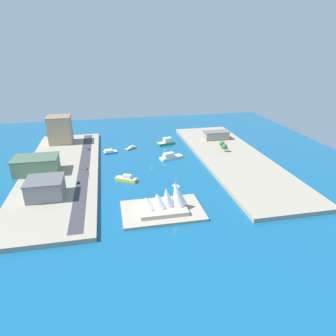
{
  "coord_description": "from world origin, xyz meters",
  "views": [
    {
      "loc": [
        41.3,
        283.72,
        116.65
      ],
      "look_at": [
        -11.99,
        24.99,
        6.72
      ],
      "focal_mm": 32.25,
      "sensor_mm": 36.0,
      "label": 1
    }
  ],
  "objects_px": {
    "sailboat_small_white": "(176,186)",
    "opera_landmark": "(164,200)",
    "water_taxi_orange": "(131,148)",
    "terminal_long_green": "(36,165)",
    "carpark_squat_concrete": "(216,135)",
    "warehouse_low_gray": "(45,188)",
    "ferry_yellow_fast": "(126,179)",
    "traffic_light_waterfront": "(89,175)",
    "ferry_green_doubledeck": "(166,142)",
    "ferry_white_commuter": "(171,156)",
    "catamaran_blue": "(110,152)",
    "hatchback_blue": "(88,149)",
    "taxi_yellow_cab": "(86,168)",
    "apartment_midrise_tan": "(60,130)",
    "suv_black": "(78,182)"
  },
  "relations": [
    {
      "from": "sailboat_small_white",
      "to": "suv_black",
      "type": "xyz_separation_m",
      "value": [
        83.98,
        -17.05,
        3.6
      ]
    },
    {
      "from": "warehouse_low_gray",
      "to": "suv_black",
      "type": "relative_size",
      "value": 5.63
    },
    {
      "from": "ferry_yellow_fast",
      "to": "suv_black",
      "type": "xyz_separation_m",
      "value": [
        41.8,
        4.1,
        2.25
      ]
    },
    {
      "from": "ferry_green_doubledeck",
      "to": "warehouse_low_gray",
      "type": "relative_size",
      "value": 0.83
    },
    {
      "from": "apartment_midrise_tan",
      "to": "suv_black",
      "type": "relative_size",
      "value": 6.5
    },
    {
      "from": "opera_landmark",
      "to": "ferry_green_doubledeck",
      "type": "bearing_deg",
      "value": -101.93
    },
    {
      "from": "apartment_midrise_tan",
      "to": "opera_landmark",
      "type": "height_order",
      "value": "apartment_midrise_tan"
    },
    {
      "from": "sailboat_small_white",
      "to": "traffic_light_waterfront",
      "type": "xyz_separation_m",
      "value": [
        74.39,
        -23.25,
        7.04
      ]
    },
    {
      "from": "catamaran_blue",
      "to": "ferry_yellow_fast",
      "type": "height_order",
      "value": "ferry_yellow_fast"
    },
    {
      "from": "carpark_squat_concrete",
      "to": "water_taxi_orange",
      "type": "bearing_deg",
      "value": 3.92
    },
    {
      "from": "ferry_green_doubledeck",
      "to": "hatchback_blue",
      "type": "bearing_deg",
      "value": 7.03
    },
    {
      "from": "ferry_white_commuter",
      "to": "ferry_green_doubledeck",
      "type": "height_order",
      "value": "ferry_green_doubledeck"
    },
    {
      "from": "sailboat_small_white",
      "to": "apartment_midrise_tan",
      "type": "height_order",
      "value": "apartment_midrise_tan"
    },
    {
      "from": "carpark_squat_concrete",
      "to": "ferry_yellow_fast",
      "type": "bearing_deg",
      "value": 38.45
    },
    {
      "from": "apartment_midrise_tan",
      "to": "hatchback_blue",
      "type": "height_order",
      "value": "apartment_midrise_tan"
    },
    {
      "from": "carpark_squat_concrete",
      "to": "apartment_midrise_tan",
      "type": "relative_size",
      "value": 0.95
    },
    {
      "from": "carpark_squat_concrete",
      "to": "warehouse_low_gray",
      "type": "bearing_deg",
      "value": 32.96
    },
    {
      "from": "ferry_white_commuter",
      "to": "water_taxi_orange",
      "type": "bearing_deg",
      "value": -46.17
    },
    {
      "from": "water_taxi_orange",
      "to": "terminal_long_green",
      "type": "xyz_separation_m",
      "value": [
        93.29,
        60.33,
        9.95
      ]
    },
    {
      "from": "ferry_white_commuter",
      "to": "taxi_yellow_cab",
      "type": "bearing_deg",
      "value": 12.85
    },
    {
      "from": "ferry_yellow_fast",
      "to": "opera_landmark",
      "type": "height_order",
      "value": "opera_landmark"
    },
    {
      "from": "water_taxi_orange",
      "to": "apartment_midrise_tan",
      "type": "bearing_deg",
      "value": -21.09
    },
    {
      "from": "sailboat_small_white",
      "to": "opera_landmark",
      "type": "relative_size",
      "value": 0.28
    },
    {
      "from": "catamaran_blue",
      "to": "traffic_light_waterfront",
      "type": "xyz_separation_m",
      "value": [
        19.62,
        78.07,
        6.28
      ]
    },
    {
      "from": "ferry_yellow_fast",
      "to": "suv_black",
      "type": "bearing_deg",
      "value": 5.61
    },
    {
      "from": "ferry_yellow_fast",
      "to": "carpark_squat_concrete",
      "type": "xyz_separation_m",
      "value": [
        -121.08,
        -96.13,
        6.35
      ]
    },
    {
      "from": "hatchback_blue",
      "to": "taxi_yellow_cab",
      "type": "distance_m",
      "value": 58.23
    },
    {
      "from": "water_taxi_orange",
      "to": "carpark_squat_concrete",
      "type": "height_order",
      "value": "carpark_squat_concrete"
    },
    {
      "from": "hatchback_blue",
      "to": "traffic_light_waterfront",
      "type": "bearing_deg",
      "value": 92.76
    },
    {
      "from": "water_taxi_orange",
      "to": "sailboat_small_white",
      "type": "distance_m",
      "value": 113.8
    },
    {
      "from": "sailboat_small_white",
      "to": "ferry_yellow_fast",
      "type": "height_order",
      "value": "sailboat_small_white"
    },
    {
      "from": "ferry_green_doubledeck",
      "to": "suv_black",
      "type": "height_order",
      "value": "ferry_green_doubledeck"
    },
    {
      "from": "water_taxi_orange",
      "to": "ferry_yellow_fast",
      "type": "xyz_separation_m",
      "value": [
        12.42,
        88.68,
        0.87
      ]
    },
    {
      "from": "sailboat_small_white",
      "to": "warehouse_low_gray",
      "type": "distance_m",
      "value": 107.25
    },
    {
      "from": "terminal_long_green",
      "to": "opera_landmark",
      "type": "bearing_deg",
      "value": 139.59
    },
    {
      "from": "ferry_yellow_fast",
      "to": "carpark_squat_concrete",
      "type": "height_order",
      "value": "carpark_squat_concrete"
    },
    {
      "from": "sailboat_small_white",
      "to": "warehouse_low_gray",
      "type": "relative_size",
      "value": 0.37
    },
    {
      "from": "carpark_squat_concrete",
      "to": "ferry_green_doubledeck",
      "type": "bearing_deg",
      "value": -0.96
    },
    {
      "from": "apartment_midrise_tan",
      "to": "warehouse_low_gray",
      "type": "distance_m",
      "value": 144.76
    },
    {
      "from": "ferry_green_doubledeck",
      "to": "apartment_midrise_tan",
      "type": "relative_size",
      "value": 0.72
    },
    {
      "from": "hatchback_blue",
      "to": "water_taxi_orange",
      "type": "bearing_deg",
      "value": -176.56
    },
    {
      "from": "water_taxi_orange",
      "to": "catamaran_blue",
      "type": "height_order",
      "value": "catamaran_blue"
    },
    {
      "from": "terminal_long_green",
      "to": "taxi_yellow_cab",
      "type": "height_order",
      "value": "terminal_long_green"
    },
    {
      "from": "suv_black",
      "to": "hatchback_blue",
      "type": "bearing_deg",
      "value": -93.54
    },
    {
      "from": "opera_landmark",
      "to": "water_taxi_orange",
      "type": "bearing_deg",
      "value": -85.82
    },
    {
      "from": "terminal_long_green",
      "to": "carpark_squat_concrete",
      "type": "bearing_deg",
      "value": -161.45
    },
    {
      "from": "sailboat_small_white",
      "to": "terminal_long_green",
      "type": "distance_m",
      "value": 133.04
    },
    {
      "from": "taxi_yellow_cab",
      "to": "terminal_long_green",
      "type": "bearing_deg",
      "value": -1.07
    },
    {
      "from": "carpark_squat_concrete",
      "to": "traffic_light_waterfront",
      "type": "xyz_separation_m",
      "value": [
        153.29,
        94.03,
        -0.67
      ]
    },
    {
      "from": "ferry_green_doubledeck",
      "to": "sailboat_small_white",
      "type": "bearing_deg",
      "value": 83.05
    }
  ]
}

